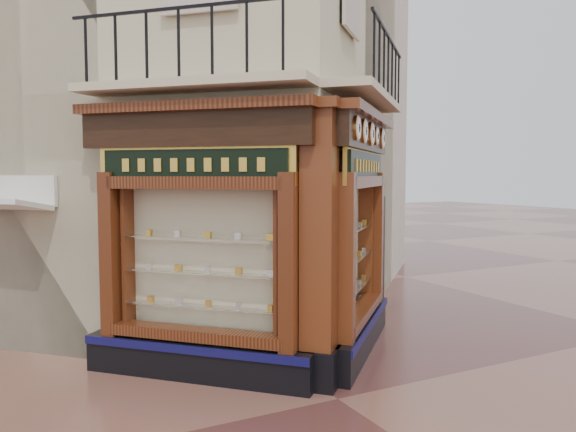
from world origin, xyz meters
TOP-DOWN VIEW (x-y plane):
  - ground at (0.00, 0.00)m, footprint 80.00×80.00m
  - main_building at (0.00, 6.16)m, footprint 11.31×11.31m
  - neighbour_left at (-2.47, 8.63)m, footprint 11.31×11.31m
  - neighbour_right at (2.47, 8.63)m, footprint 11.31×11.31m
  - shopfront_left at (-1.41, 1.57)m, footprint 2.86×2.86m
  - shopfront_right at (1.41, 1.57)m, footprint 2.86×2.86m
  - corner_pilaster at (0.00, 0.50)m, footprint 0.85×0.85m
  - balcony at (0.00, 1.49)m, footprint 5.94×2.97m
  - clock_a at (0.62, 0.52)m, footprint 0.28×0.28m
  - clock_b at (1.03, 0.93)m, footprint 0.29×0.29m
  - clock_c at (1.50, 1.40)m, footprint 0.30×0.30m
  - clock_d at (1.88, 1.77)m, footprint 0.25×0.25m
  - clock_e at (2.39, 2.28)m, footprint 0.30×0.30m
  - awning at (-3.89, 3.68)m, footprint 1.56×1.56m
  - signboard_left at (-1.46, 1.51)m, footprint 2.18×2.18m
  - signboard_right at (1.46, 1.51)m, footprint 2.19×2.19m

SIDE VIEW (x-z plane):
  - ground at x=0.00m, z-range 0.00..0.00m
  - awning at x=-3.89m, z-range -0.11..0.11m
  - corner_pilaster at x=0.00m, z-range -0.04..3.94m
  - shopfront_left at x=-1.41m, z-range -0.01..3.97m
  - shopfront_right at x=1.41m, z-range -0.01..3.97m
  - signboard_left at x=-1.46m, z-range 2.81..3.39m
  - signboard_right at x=1.46m, z-range 2.81..3.39m
  - clock_b at x=1.03m, z-range 3.44..3.80m
  - clock_d at x=1.88m, z-range 3.46..3.78m
  - clock_e at x=2.39m, z-range 3.43..3.81m
  - clock_c at x=1.50m, z-range 3.43..3.81m
  - clock_a at x=0.62m, z-range 3.44..3.80m
  - balcony at x=0.00m, z-range 3.70..4.73m
  - neighbour_left at x=-2.47m, z-range 0.00..11.00m
  - neighbour_right at x=2.47m, z-range 0.00..11.00m
  - main_building at x=0.00m, z-range 0.00..12.00m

